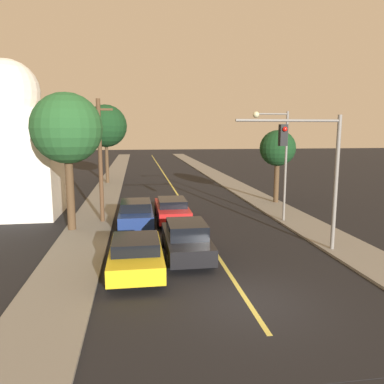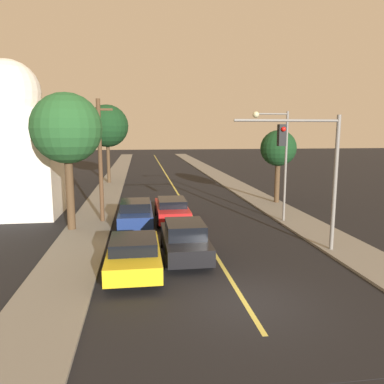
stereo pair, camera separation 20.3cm
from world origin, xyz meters
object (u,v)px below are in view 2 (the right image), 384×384
object	(u,v)px
car_near_lane_second	(172,209)
tree_left_near	(67,129)
traffic_signal_mast	(313,160)
utility_pole_left	(100,159)
car_outer_lane_front	(134,253)
streetlamp_right	(277,150)
tree_right_near	(278,149)
tree_left_far	(107,126)
domed_building_left	(12,148)
car_outer_lane_second	(136,213)
car_near_lane_front	(185,239)

from	to	relation	value
car_near_lane_second	tree_left_near	size ratio (longest dim) A/B	0.69
car_near_lane_second	traffic_signal_mast	size ratio (longest dim) A/B	0.85
utility_pole_left	tree_left_near	world-z (taller)	tree_left_near
car_outer_lane_front	streetlamp_right	bearing A→B (deg)	40.08
streetlamp_right	car_near_lane_second	bearing A→B (deg)	168.37
traffic_signal_mast	tree_right_near	distance (m)	11.46
car_near_lane_second	tree_right_near	xyz separation A→B (m)	(8.22, 4.33, 3.35)
utility_pole_left	tree_left_far	world-z (taller)	tree_left_far
streetlamp_right	tree_left_near	distance (m)	11.67
domed_building_left	car_near_lane_second	bearing A→B (deg)	-19.59
car_outer_lane_front	tree_left_near	world-z (taller)	tree_left_near
car_outer_lane_front	car_outer_lane_second	xyz separation A→B (m)	(-0.00, 7.08, 0.03)
car_outer_lane_front	domed_building_left	world-z (taller)	domed_building_left
car_near_lane_front	car_near_lane_second	world-z (taller)	car_near_lane_front
tree_right_near	traffic_signal_mast	bearing A→B (deg)	-103.52
tree_left_far	domed_building_left	world-z (taller)	domed_building_left
tree_left_near	domed_building_left	world-z (taller)	domed_building_left
traffic_signal_mast	tree_right_near	xyz separation A→B (m)	(2.68, 11.14, -0.07)
car_near_lane_front	tree_left_far	size ratio (longest dim) A/B	0.59
car_outer_lane_front	streetlamp_right	world-z (taller)	streetlamp_right
streetlamp_right	car_outer_lane_front	bearing A→B (deg)	-139.92
car_outer_lane_second	car_near_lane_second	bearing A→B (deg)	25.85
car_near_lane_front	car_near_lane_second	xyz separation A→B (m)	(0.00, 6.63, -0.05)
car_outer_lane_second	streetlamp_right	xyz separation A→B (m)	(8.17, -0.20, 3.51)
car_near_lane_second	car_outer_lane_front	xyz separation A→B (m)	(-2.14, -8.12, 0.02)
domed_building_left	traffic_signal_mast	bearing A→B (deg)	-33.74
utility_pole_left	tree_right_near	world-z (taller)	utility_pole_left
car_near_lane_front	domed_building_left	xyz separation A→B (m)	(-9.97, 10.18, 3.51)
car_near_lane_second	domed_building_left	world-z (taller)	domed_building_left
tree_left_far	domed_building_left	size ratio (longest dim) A/B	0.80
car_near_lane_second	utility_pole_left	world-z (taller)	utility_pole_left
car_outer_lane_second	tree_left_near	xyz separation A→B (m)	(-3.44, -0.53, 4.69)
domed_building_left	car_near_lane_front	bearing A→B (deg)	-45.60
tree_right_near	car_near_lane_second	bearing A→B (deg)	-152.22
car_near_lane_front	streetlamp_right	distance (m)	8.81
car_outer_lane_second	domed_building_left	size ratio (longest dim) A/B	0.48
car_outer_lane_front	domed_building_left	bearing A→B (deg)	123.87
tree_left_near	tree_right_near	xyz separation A→B (m)	(13.80, 5.90, -1.39)
car_outer_lane_second	utility_pole_left	size ratio (longest dim) A/B	0.67
traffic_signal_mast	streetlamp_right	xyz separation A→B (m)	(0.49, 5.57, 0.14)
utility_pole_left	streetlamp_right	bearing A→B (deg)	-7.46
car_outer_lane_second	utility_pole_left	distance (m)	3.77
utility_pole_left	tree_right_near	bearing A→B (deg)	19.01
streetlamp_right	car_outer_lane_second	bearing A→B (deg)	178.56
tree_left_near	domed_building_left	xyz separation A→B (m)	(-4.39, 5.12, -1.17)
car_near_lane_second	car_outer_lane_second	bearing A→B (deg)	-154.15
traffic_signal_mast	car_outer_lane_second	bearing A→B (deg)	143.07
car_near_lane_second	streetlamp_right	xyz separation A→B (m)	(6.03, -1.24, 3.56)
car_near_lane_front	car_outer_lane_front	distance (m)	2.60
car_outer_lane_front	car_outer_lane_second	world-z (taller)	car_outer_lane_second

